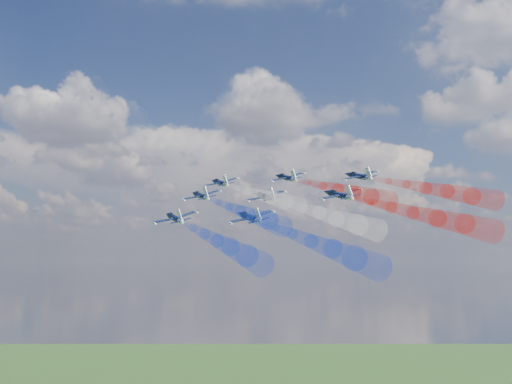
# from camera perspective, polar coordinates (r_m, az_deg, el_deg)

# --- Properties ---
(jet_lead) EXTENTS (14.45, 14.82, 7.84)m
(jet_lead) POSITION_cam_1_polar(r_m,az_deg,el_deg) (156.36, -3.24, 0.84)
(jet_lead) COLOR black
(trail_lead) EXTENTS (25.19, 30.89, 12.47)m
(trail_lead) POSITION_cam_1_polar(r_m,az_deg,el_deg) (135.31, 0.31, -0.21)
(trail_lead) COLOR white
(jet_inner_left) EXTENTS (14.45, 14.82, 7.84)m
(jet_inner_left) POSITION_cam_1_polar(r_m,az_deg,el_deg) (142.88, -5.00, -0.34)
(jet_inner_left) COLOR black
(trail_inner_left) EXTENTS (25.19, 30.89, 12.47)m
(trail_inner_left) POSITION_cam_1_polar(r_m,az_deg,el_deg) (121.63, -1.36, -1.72)
(trail_inner_left) COLOR blue
(jet_inner_right) EXTENTS (14.45, 14.82, 7.84)m
(jet_inner_right) POSITION_cam_1_polar(r_m,az_deg,el_deg) (151.36, 2.78, 1.31)
(jet_inner_right) COLOR black
(trail_inner_right) EXTENTS (25.19, 30.89, 12.47)m
(trail_inner_right) POSITION_cam_1_polar(r_m,az_deg,el_deg) (131.45, 7.39, 0.28)
(trail_inner_right) COLOR red
(jet_outer_left) EXTENTS (14.45, 14.82, 7.84)m
(jet_outer_left) POSITION_cam_1_polar(r_m,az_deg,el_deg) (125.86, -7.34, -2.35)
(jet_outer_left) COLOR black
(trail_outer_left) EXTENTS (25.19, 30.89, 12.47)m
(trail_outer_left) POSITION_cam_1_polar(r_m,az_deg,el_deg) (104.45, -3.58, -4.37)
(trail_outer_left) COLOR blue
(jet_center_third) EXTENTS (14.45, 14.82, 7.84)m
(jet_center_third) POSITION_cam_1_polar(r_m,az_deg,el_deg) (134.46, 0.81, -0.42)
(jet_center_third) COLOR black
(trail_center_third) EXTENTS (25.19, 30.89, 12.47)m
(trail_center_third) POSITION_cam_1_polar(r_m,az_deg,el_deg) (114.30, 5.76, -1.90)
(trail_center_third) COLOR white
(jet_outer_right) EXTENTS (14.45, 14.82, 7.84)m
(jet_outer_right) POSITION_cam_1_polar(r_m,az_deg,el_deg) (144.24, 9.30, 1.42)
(jet_outer_right) COLOR black
(trail_outer_right) EXTENTS (25.19, 30.89, 12.47)m
(trail_outer_right) POSITION_cam_1_polar(r_m,az_deg,el_deg) (125.89, 15.14, 0.36)
(trail_outer_right) COLOR red
(jet_rear_left) EXTENTS (14.45, 14.82, 7.84)m
(jet_rear_left) POSITION_cam_1_polar(r_m,az_deg,el_deg) (117.48, -0.52, -2.32)
(jet_rear_left) COLOR black
(trail_rear_left) EXTENTS (25.19, 30.89, 12.47)m
(trail_rear_left) POSITION_cam_1_polar(r_m,az_deg,el_deg) (97.26, 5.02, -4.46)
(trail_rear_left) COLOR blue
(jet_rear_right) EXTENTS (14.45, 14.82, 7.84)m
(jet_rear_right) POSITION_cam_1_polar(r_m,az_deg,el_deg) (126.43, 7.53, -0.27)
(jet_rear_right) COLOR black
(trail_rear_right) EXTENTS (25.19, 30.89, 12.47)m
(trail_rear_right) POSITION_cam_1_polar(r_m,az_deg,el_deg) (107.82, 14.03, -1.80)
(trail_rear_right) COLOR red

